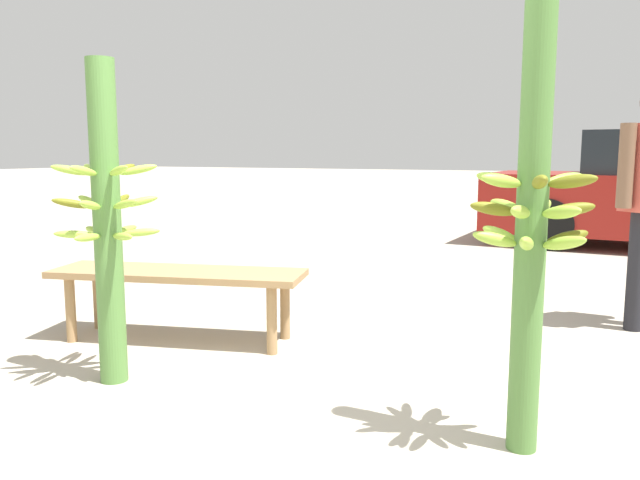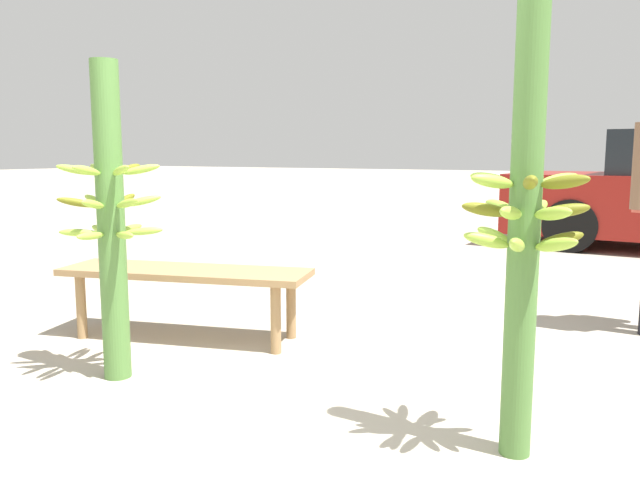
# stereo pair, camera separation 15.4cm
# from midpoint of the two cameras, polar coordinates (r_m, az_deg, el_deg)

# --- Properties ---
(ground_plane) EXTENTS (80.00, 80.00, 0.00)m
(ground_plane) POSITION_cam_midpoint_polar(r_m,az_deg,el_deg) (2.58, -7.20, -18.25)
(ground_plane) COLOR #A89E8C
(banana_stalk_left) EXTENTS (0.49, 0.50, 1.58)m
(banana_stalk_left) POSITION_cam_midpoint_polar(r_m,az_deg,el_deg) (3.23, -17.28, 1.73)
(banana_stalk_left) COLOR #4C7A38
(banana_stalk_left) RESTS_ON ground_plane
(banana_stalk_center) EXTENTS (0.46, 0.46, 1.67)m
(banana_stalk_center) POSITION_cam_midpoint_polar(r_m,az_deg,el_deg) (2.40, 19.92, 0.81)
(banana_stalk_center) COLOR #4C7A38
(banana_stalk_center) RESTS_ON ground_plane
(market_bench) EXTENTS (1.59, 0.84, 0.44)m
(market_bench) POSITION_cam_midpoint_polar(r_m,az_deg,el_deg) (3.89, -11.11, -3.46)
(market_bench) COLOR #99754C
(market_bench) RESTS_ON ground_plane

